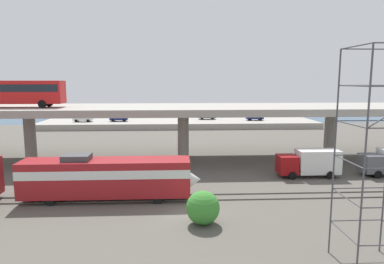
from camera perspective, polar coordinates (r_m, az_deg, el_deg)
name	(u,v)px	position (r m, az deg, el deg)	size (l,w,h in m)	color
ground_plane	(190,215)	(28.60, -0.35, -13.45)	(260.00, 260.00, 0.00)	#565149
rail_strip_near	(188,200)	(31.59, -0.62, -11.18)	(110.00, 0.12, 0.12)	#59544C
rail_strip_far	(188,195)	(33.05, -0.73, -10.28)	(110.00, 0.12, 0.12)	#59544C
train_locomotive	(115,176)	(32.12, -12.59, -7.06)	(15.98, 3.04, 4.18)	maroon
highway_overpass	(183,111)	(46.71, -1.47, 3.44)	(96.00, 12.72, 7.29)	#9E998E
transit_bus_on_overpass	(15,91)	(49.71, -27.11, 5.99)	(12.00, 2.68, 3.40)	red
service_truck_east	(310,162)	(41.04, 18.83, -4.74)	(6.80, 2.46, 3.04)	maroon
scaffolding_tower	(378,154)	(21.75, 28.28, -3.26)	(3.38, 3.38, 12.53)	#47474C
pier_parking_lot	(179,124)	(82.14, -2.08, 1.41)	(64.24, 12.89, 1.33)	#9E998E
parked_car_0	(83,118)	(83.76, -17.46, 2.15)	(4.32, 1.95, 1.50)	silver
parked_car_1	(119,118)	(82.50, -11.97, 2.26)	(4.09, 1.86, 1.50)	navy
parked_car_2	(255,117)	(84.13, 10.29, 2.42)	(4.03, 1.83, 1.50)	navy
parked_car_3	(207,116)	(85.10, 2.52, 2.62)	(4.17, 1.97, 1.50)	#515459
harbor_water	(178,116)	(105.07, -2.27, 2.57)	(140.00, 36.00, 0.01)	#2D5170
shrub_right	(203,208)	(26.48, 1.81, -12.34)	(2.54, 2.54, 2.54)	#38852F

